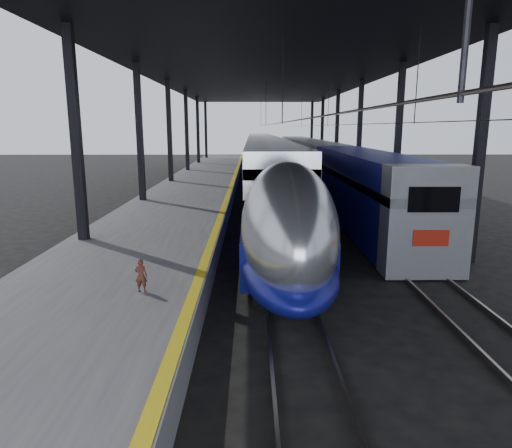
{
  "coord_description": "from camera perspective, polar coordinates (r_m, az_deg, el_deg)",
  "views": [
    {
      "loc": [
        0.84,
        -12.6,
        5.32
      ],
      "look_at": [
        0.99,
        3.05,
        2.0
      ],
      "focal_mm": 32.0,
      "sensor_mm": 36.0,
      "label": 1
    }
  ],
  "objects": [
    {
      "name": "canopy",
      "position": [
        32.83,
        1.37,
        18.61
      ],
      "size": [
        18.0,
        75.0,
        9.47
      ],
      "color": "black",
      "rests_on": "ground"
    },
    {
      "name": "rails",
      "position": [
        33.22,
        5.79,
        2.84
      ],
      "size": [
        6.52,
        80.0,
        0.16
      ],
      "color": "slate",
      "rests_on": "ground"
    },
    {
      "name": "platform",
      "position": [
        33.23,
        -8.06,
        3.52
      ],
      "size": [
        6.0,
        80.0,
        1.0
      ],
      "primitive_type": "cube",
      "color": "#4C4C4F",
      "rests_on": "ground"
    },
    {
      "name": "second_train",
      "position": [
        43.04,
        7.75,
        7.51
      ],
      "size": [
        2.94,
        56.05,
        4.04
      ],
      "color": "navy",
      "rests_on": "ground"
    },
    {
      "name": "child",
      "position": [
        12.6,
        -14.17,
        -6.27
      ],
      "size": [
        0.34,
        0.23,
        0.91
      ],
      "primitive_type": "imported",
      "rotation": [
        0.0,
        0.0,
        3.09
      ],
      "color": "#4F251A",
      "rests_on": "platform"
    },
    {
      "name": "yellow_strip",
      "position": [
        32.92,
        -3.24,
        4.43
      ],
      "size": [
        0.3,
        80.0,
        0.01
      ],
      "primitive_type": "cube",
      "color": "gold",
      "rests_on": "platform"
    },
    {
      "name": "ground",
      "position": [
        13.7,
        -4.11,
        -10.9
      ],
      "size": [
        160.0,
        160.0,
        0.0
      ],
      "primitive_type": "plane",
      "color": "black",
      "rests_on": "ground"
    },
    {
      "name": "tgv_train",
      "position": [
        41.93,
        1.05,
        7.53
      ],
      "size": [
        3.09,
        65.2,
        4.43
      ],
      "color": "#B4B7BB",
      "rests_on": "ground"
    }
  ]
}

